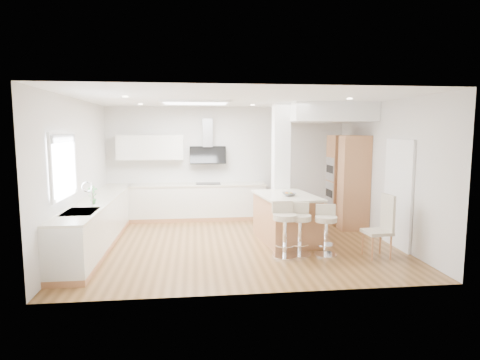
{
  "coord_description": "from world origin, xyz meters",
  "views": [
    {
      "loc": [
        -0.84,
        -7.67,
        2.21
      ],
      "look_at": [
        0.09,
        0.4,
        1.2
      ],
      "focal_mm": 30.0,
      "sensor_mm": 36.0,
      "label": 1
    }
  ],
  "objects": [
    {
      "name": "soffit",
      "position": [
        2.1,
        1.4,
        2.6
      ],
      "size": [
        1.78,
        2.2,
        0.4
      ],
      "color": "white",
      "rests_on": "ground"
    },
    {
      "name": "dining_chair",
      "position": [
        2.41,
        -1.16,
        0.59
      ],
      "size": [
        0.46,
        0.46,
        1.11
      ],
      "rotation": [
        0.0,
        0.0,
        0.08
      ],
      "color": "beige",
      "rests_on": "ground"
    },
    {
      "name": "ground",
      "position": [
        0.0,
        0.0,
        0.0
      ],
      "size": [
        6.0,
        6.0,
        0.0
      ],
      "primitive_type": "plane",
      "color": "olive",
      "rests_on": "ground"
    },
    {
      "name": "bar_stool_a",
      "position": [
        0.71,
        -0.96,
        0.55
      ],
      "size": [
        0.47,
        0.47,
        0.97
      ],
      "rotation": [
        0.0,
        0.0,
        0.08
      ],
      "color": "white",
      "rests_on": "ground"
    },
    {
      "name": "bar_stool_b",
      "position": [
        1.0,
        -0.89,
        0.52
      ],
      "size": [
        0.46,
        0.46,
        0.93
      ],
      "rotation": [
        0.0,
        0.0,
        -0.11
      ],
      "color": "white",
      "rests_on": "ground"
    },
    {
      "name": "wall_back",
      "position": [
        0.0,
        2.5,
        1.4
      ],
      "size": [
        6.0,
        0.04,
        2.8
      ],
      "primitive_type": "cube",
      "color": "silver",
      "rests_on": "ground"
    },
    {
      "name": "wall_right",
      "position": [
        3.0,
        0.0,
        1.4
      ],
      "size": [
        0.04,
        5.0,
        2.8
      ],
      "primitive_type": "cube",
      "color": "silver",
      "rests_on": "ground"
    },
    {
      "name": "ceiling",
      "position": [
        0.0,
        0.0,
        0.0
      ],
      "size": [
        6.0,
        5.0,
        0.02
      ],
      "primitive_type": "cube",
      "color": "white",
      "rests_on": "ground"
    },
    {
      "name": "window_left",
      "position": [
        -2.96,
        -0.9,
        1.69
      ],
      "size": [
        0.06,
        1.28,
        1.07
      ],
      "color": "silver",
      "rests_on": "ground"
    },
    {
      "name": "bar_stool_c",
      "position": [
        1.46,
        -0.95,
        0.51
      ],
      "size": [
        0.49,
        0.49,
        0.9
      ],
      "rotation": [
        0.0,
        0.0,
        -0.24
      ],
      "color": "white",
      "rests_on": "ground"
    },
    {
      "name": "counter_back",
      "position": [
        -0.91,
        2.22,
        0.7
      ],
      "size": [
        3.62,
        0.63,
        2.5
      ],
      "color": "tan",
      "rests_on": "ground"
    },
    {
      "name": "oven_column",
      "position": [
        2.68,
        1.23,
        1.05
      ],
      "size": [
        0.63,
        1.21,
        2.1
      ],
      "color": "tan",
      "rests_on": "ground"
    },
    {
      "name": "peninsula",
      "position": [
        0.97,
        0.03,
        0.48
      ],
      "size": [
        1.22,
        1.67,
        1.02
      ],
      "rotation": [
        0.0,
        0.0,
        0.13
      ],
      "color": "tan",
      "rests_on": "ground"
    },
    {
      "name": "doorway_right",
      "position": [
        2.97,
        -0.6,
        1.0
      ],
      "size": [
        0.05,
        1.0,
        2.1
      ],
      "color": "#413A33",
      "rests_on": "ground"
    },
    {
      "name": "wall_left",
      "position": [
        -3.0,
        0.0,
        1.4
      ],
      "size": [
        0.04,
        5.0,
        2.8
      ],
      "primitive_type": "cube",
      "color": "silver",
      "rests_on": "ground"
    },
    {
      "name": "pillar",
      "position": [
        1.05,
        0.95,
        1.4
      ],
      "size": [
        0.35,
        0.35,
        2.8
      ],
      "color": "white",
      "rests_on": "ground"
    },
    {
      "name": "skylight",
      "position": [
        -0.79,
        0.6,
        2.77
      ],
      "size": [
        4.1,
        2.1,
        0.06
      ],
      "color": "white",
      "rests_on": "ground"
    },
    {
      "name": "counter_left",
      "position": [
        -2.7,
        0.23,
        0.46
      ],
      "size": [
        0.63,
        4.5,
        1.35
      ],
      "color": "tan",
      "rests_on": "ground"
    }
  ]
}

